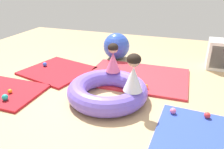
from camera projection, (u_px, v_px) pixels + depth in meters
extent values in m
plane|color=tan|center=(102.00, 98.00, 3.35)|extent=(8.00, 8.00, 0.00)
cube|color=#B21923|center=(57.00, 71.00, 4.27)|extent=(1.37, 1.31, 0.04)
cube|color=red|center=(137.00, 77.00, 4.02)|extent=(1.79, 1.26, 0.04)
torus|color=#7056D1|center=(108.00, 91.00, 3.28)|extent=(1.19, 1.19, 0.28)
cone|color=white|center=(133.00, 79.00, 2.92)|extent=(0.30, 0.30, 0.35)
sphere|color=tan|center=(134.00, 61.00, 2.82)|extent=(0.17, 0.17, 0.17)
ellipsoid|color=black|center=(134.00, 59.00, 2.82)|extent=(0.19, 0.19, 0.15)
cone|color=#E5608E|center=(113.00, 62.00, 3.54)|extent=(0.32, 0.32, 0.31)
sphere|color=tan|center=(113.00, 48.00, 3.44)|extent=(0.15, 0.15, 0.15)
ellipsoid|color=black|center=(113.00, 47.00, 3.44)|extent=(0.17, 0.17, 0.13)
sphere|color=orange|center=(146.00, 86.00, 3.54)|extent=(0.08, 0.08, 0.08)
sphere|color=yellow|center=(112.00, 83.00, 3.66)|extent=(0.07, 0.07, 0.07)
sphere|color=red|center=(207.00, 115.00, 2.81)|extent=(0.08, 0.08, 0.08)
sphere|color=pink|center=(173.00, 111.00, 2.90)|extent=(0.08, 0.08, 0.08)
sphere|color=teal|center=(5.00, 97.00, 3.20)|extent=(0.09, 0.09, 0.09)
sphere|color=blue|center=(45.00, 64.00, 4.42)|extent=(0.08, 0.08, 0.08)
sphere|color=orange|center=(10.00, 91.00, 3.40)|extent=(0.07, 0.07, 0.07)
sphere|color=blue|center=(116.00, 46.00, 4.85)|extent=(0.57, 0.57, 0.57)
cube|color=silver|center=(219.00, 54.00, 4.36)|extent=(0.44, 0.44, 0.56)
cube|color=#2D2D33|center=(220.00, 56.00, 4.26)|extent=(0.34, 0.20, 0.44)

